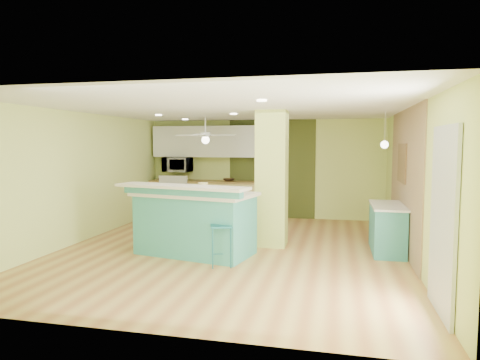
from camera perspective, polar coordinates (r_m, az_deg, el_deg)
name	(u,v)px	position (r m, az deg, el deg)	size (l,w,h in m)	color
floor	(232,250)	(7.79, -1.13, -9.27)	(6.00, 7.00, 0.01)	#A76C3A
ceiling	(231,109)	(7.57, -1.17, 9.47)	(6.00, 7.00, 0.01)	white
wall_back	(264,169)	(11.00, 3.24, 1.50)	(6.00, 0.01, 2.50)	#D5E57A
wall_front	(145,210)	(4.28, -12.51, -3.96)	(6.00, 0.01, 2.50)	#D5E57A
wall_left	(80,177)	(8.79, -20.52, 0.34)	(0.01, 7.00, 2.50)	#D5E57A
wall_right	(411,184)	(7.45, 21.89, -0.47)	(0.01, 7.00, 2.50)	#D5E57A
wood_panel	(405,181)	(8.04, 21.10, -0.08)	(0.02, 3.40, 2.50)	#88694D
olive_accent	(272,169)	(10.96, 4.25, 1.47)	(2.20, 0.02, 2.50)	#454D1F
interior_door	(272,179)	(10.95, 4.22, 0.16)	(0.82, 0.05, 2.00)	white
french_door	(443,221)	(5.23, 25.43, -4.95)	(0.04, 1.08, 2.10)	silver
column	(272,179)	(7.94, 4.28, 0.18)	(0.55, 0.55, 2.50)	#B9C95D
kitchen_run	(212,199)	(11.07, -3.70, -2.53)	(3.25, 0.63, 0.94)	#E0CF75
stove	(178,198)	(11.37, -8.32, -2.44)	(0.76, 0.66, 1.08)	silver
upper_cabinets	(213,142)	(11.09, -3.57, 5.14)	(3.20, 0.34, 0.80)	white
microwave	(177,165)	(11.30, -8.36, 2.05)	(0.70, 0.48, 0.39)	silver
ceiling_fan	(205,136)	(9.77, -4.62, 5.92)	(1.41, 1.41, 0.61)	white
pendant_lamp	(385,144)	(8.12, 18.72, 4.52)	(0.14, 0.14, 0.69)	silver
wall_decor	(402,163)	(8.22, 20.80, 2.13)	(0.03, 0.90, 0.70)	brown
peninsula	(195,221)	(7.40, -6.08, -5.50)	(2.36, 1.63, 1.23)	teal
bar_stool	(221,223)	(6.69, -2.56, -5.75)	(0.42, 0.42, 0.99)	#1C6A80
side_counter	(387,228)	(7.96, 19.01, -6.09)	(0.55, 1.30, 0.84)	teal
fruit_bowl	(229,180)	(10.88, -1.50, 0.02)	(0.29, 0.29, 0.07)	#3A2618
canister	(203,187)	(7.54, -4.96, -0.91)	(0.17, 0.17, 0.15)	yellow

